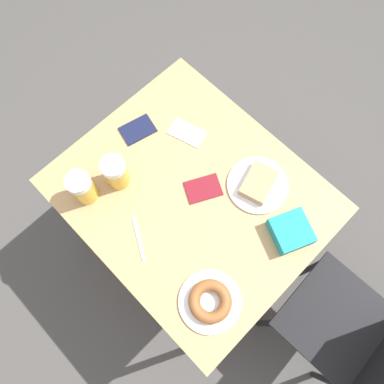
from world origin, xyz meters
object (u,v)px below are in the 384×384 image
at_px(plate_with_cake, 258,184).
at_px(plate_with_donut, 210,301).
at_px(beer_mug_left, 82,188).
at_px(blue_pouch, 291,231).
at_px(chair, 371,341).
at_px(passport_far_edge, 138,130).
at_px(napkin_folded, 187,133).
at_px(beer_mug_center, 116,172).
at_px(fork, 139,238).
at_px(passport_near_edge, 203,189).

bearing_deg(plate_with_cake, plate_with_donut, 21.51).
relative_size(beer_mug_left, blue_pouch, 0.85).
distance_m(chair, passport_far_edge, 1.18).
height_order(napkin_folded, passport_far_edge, passport_far_edge).
bearing_deg(napkin_folded, beer_mug_center, -6.71).
relative_size(fork, passport_near_edge, 0.97).
height_order(napkin_folded, blue_pouch, blue_pouch).
xyz_separation_m(plate_with_cake, blue_pouch, (0.05, 0.20, 0.01)).
relative_size(chair, fork, 6.36).
relative_size(plate_with_donut, passport_far_edge, 1.44).
xyz_separation_m(passport_near_edge, passport_far_edge, (0.01, -0.35, 0.00)).
bearing_deg(blue_pouch, beer_mug_left, -56.02).
relative_size(fork, blue_pouch, 0.89).
distance_m(beer_mug_left, napkin_folded, 0.44).
xyz_separation_m(beer_mug_center, napkin_folded, (-0.31, 0.04, -0.07)).
relative_size(plate_with_donut, fork, 1.40).
bearing_deg(beer_mug_left, blue_pouch, 123.98).
height_order(beer_mug_left, passport_near_edge, beer_mug_left).
distance_m(beer_mug_center, fork, 0.24).
height_order(napkin_folded, fork, same).
distance_m(beer_mug_left, beer_mug_center, 0.12).
xyz_separation_m(plate_with_donut, fork, (0.02, -0.32, -0.02)).
distance_m(beer_mug_left, passport_near_edge, 0.42).
bearing_deg(fork, plate_with_donut, 94.38).
bearing_deg(napkin_folded, passport_near_edge, 60.21).
xyz_separation_m(plate_with_donut, beer_mug_center, (-0.07, -0.53, 0.05)).
bearing_deg(chair, plate_with_donut, -58.94).
bearing_deg(beer_mug_center, chair, 104.43).
bearing_deg(chair, fork, -68.74).
bearing_deg(plate_with_cake, beer_mug_left, -41.45).
distance_m(chair, beer_mug_left, 1.19).
height_order(chair, passport_far_edge, chair).
bearing_deg(plate_with_donut, napkin_folded, -127.50).
height_order(plate_with_donut, blue_pouch, blue_pouch).
bearing_deg(chair, blue_pouch, -94.36).
bearing_deg(passport_far_edge, chair, 94.25).
distance_m(chair, fork, 0.94).
bearing_deg(passport_far_edge, fork, 48.55).
height_order(beer_mug_center, napkin_folded, beer_mug_center).
distance_m(plate_with_cake, passport_far_edge, 0.50).
relative_size(plate_with_donut, passport_near_edge, 1.36).
bearing_deg(blue_pouch, passport_near_edge, -73.67).
height_order(beer_mug_center, fork, beer_mug_center).
relative_size(passport_near_edge, blue_pouch, 0.92).
distance_m(chair, beer_mug_center, 1.12).
bearing_deg(beer_mug_center, plate_with_donut, 82.37).
height_order(chair, beer_mug_left, chair).
xyz_separation_m(beer_mug_center, passport_far_edge, (-0.18, -0.11, -0.07)).
xyz_separation_m(napkin_folded, fork, (0.41, 0.18, -0.00)).
height_order(beer_mug_center, passport_far_edge, beer_mug_center).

